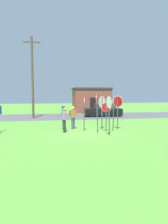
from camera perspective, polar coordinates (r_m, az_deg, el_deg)
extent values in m
plane|color=#518E33|center=(13.45, -0.59, -6.07)|extent=(80.00, 80.00, 0.00)
cube|color=#4C4C51|center=(23.25, -4.21, -1.23)|extent=(60.00, 6.40, 0.01)
cube|color=brown|center=(28.97, 2.00, 3.27)|extent=(5.01, 4.34, 3.22)
cube|color=#383333|center=(28.96, 2.02, 6.66)|extent=(5.21, 4.54, 0.20)
cube|color=black|center=(26.85, 2.90, 1.90)|extent=(1.10, 0.08, 2.10)
cylinder|color=brown|center=(22.23, -14.41, 9.36)|extent=(0.24, 0.24, 8.56)
cube|color=brown|center=(22.79, -14.64, 18.63)|extent=(1.80, 0.12, 0.12)
cube|color=black|center=(23.38, 5.30, 0.09)|extent=(4.39, 2.03, 0.76)
cube|color=#2D333D|center=(23.37, 5.92, 1.76)|extent=(2.32, 1.65, 0.60)
cylinder|color=black|center=(22.29, 2.38, -0.68)|extent=(0.65, 0.25, 0.64)
cylinder|color=black|center=(24.06, 1.76, -0.24)|extent=(0.65, 0.25, 0.64)
cylinder|color=black|center=(22.82, 9.02, -0.60)|extent=(0.65, 0.25, 0.64)
cylinder|color=black|center=(24.56, 7.94, -0.17)|extent=(0.65, 0.25, 0.64)
cylinder|color=#474C4C|center=(13.37, 3.76, -0.61)|extent=(0.19, 0.14, 2.55)
cylinder|color=white|center=(13.31, 3.78, 3.65)|extent=(0.32, 0.64, 0.68)
cylinder|color=red|center=(13.30, 3.82, 3.65)|extent=(0.30, 0.59, 0.63)
cylinder|color=#474C4C|center=(14.85, 5.12, -0.39)|extent=(0.10, 0.10, 2.36)
cylinder|color=white|center=(14.79, 5.15, 2.83)|extent=(0.63, 0.57, 0.83)
cylinder|color=red|center=(14.79, 5.12, 2.83)|extent=(0.58, 0.53, 0.77)
cylinder|color=#474C4C|center=(12.73, 7.12, -1.27)|extent=(0.18, 0.17, 2.41)
cylinder|color=white|center=(12.66, 7.17, 2.74)|extent=(0.53, 0.60, 0.75)
cylinder|color=red|center=(12.66, 7.13, 2.75)|extent=(0.49, 0.56, 0.70)
cylinder|color=#474C4C|center=(13.93, 6.30, -1.53)|extent=(0.09, 0.09, 2.00)
cylinder|color=white|center=(13.87, 6.33, 1.38)|extent=(0.65, 0.26, 0.69)
cylinder|color=red|center=(13.86, 6.33, 1.38)|extent=(0.60, 0.25, 0.64)
cylinder|color=#474C4C|center=(14.99, 9.52, -0.32)|extent=(0.17, 0.17, 2.40)
cylinder|color=white|center=(14.93, 9.57, 3.00)|extent=(0.60, 0.59, 0.80)
cylinder|color=red|center=(14.92, 9.55, 3.00)|extent=(0.56, 0.55, 0.74)
cylinder|color=#474C4C|center=(14.11, 0.07, -0.80)|extent=(0.12, 0.09, 2.30)
cylinder|color=white|center=(14.05, 0.07, 2.78)|extent=(0.12, 0.65, 0.65)
cylinder|color=red|center=(14.05, 0.03, 2.78)|extent=(0.12, 0.60, 0.60)
cylinder|color=#474C4C|center=(14.32, 8.33, -0.98)|extent=(0.09, 0.09, 2.20)
cylinder|color=white|center=(14.26, 8.37, 2.01)|extent=(0.32, 0.79, 0.84)
cylinder|color=red|center=(14.26, 8.41, 2.01)|extent=(0.30, 0.73, 0.78)
cylinder|color=#474C4C|center=(15.43, 5.16, -0.87)|extent=(0.09, 0.09, 1.99)
cylinder|color=white|center=(15.37, 5.18, 1.79)|extent=(0.23, 0.64, 0.67)
cylinder|color=red|center=(15.37, 5.22, 1.79)|extent=(0.22, 0.60, 0.62)
cylinder|color=#4C5670|center=(15.04, -2.85, -3.15)|extent=(0.14, 0.14, 0.88)
cylinder|color=#4C5670|center=(14.87, -3.37, -3.25)|extent=(0.14, 0.14, 0.88)
cube|color=#B27533|center=(14.86, -3.12, -0.42)|extent=(0.41, 0.41, 0.58)
cylinder|color=#B27533|center=(15.05, -2.56, -0.42)|extent=(0.09, 0.09, 0.52)
cylinder|color=#B27533|center=(14.68, -3.69, -0.57)|extent=(0.09, 0.09, 0.52)
sphere|color=beige|center=(14.83, -3.13, 1.18)|extent=(0.21, 0.21, 0.21)
cube|color=#232328|center=(14.97, -3.64, -0.31)|extent=(0.28, 0.28, 0.40)
cylinder|color=#4C5670|center=(14.85, -5.73, -3.28)|extent=(0.14, 0.14, 0.88)
cylinder|color=#4C5670|center=(14.64, -5.93, -3.41)|extent=(0.14, 0.14, 0.88)
cube|color=teal|center=(14.65, -5.85, -0.52)|extent=(0.31, 0.41, 0.58)
cylinder|color=teal|center=(14.88, -5.64, -0.51)|extent=(0.09, 0.09, 0.52)
cylinder|color=teal|center=(14.42, -6.08, -0.70)|extent=(0.09, 0.09, 0.52)
sphere|color=brown|center=(14.61, -5.87, 1.09)|extent=(0.21, 0.21, 0.21)
cylinder|color=#333338|center=(14.61, -5.87, 1.32)|extent=(0.31, 0.31, 0.02)
cylinder|color=#333338|center=(14.61, -5.87, 1.52)|extent=(0.19, 0.19, 0.09)
cylinder|color=#2D2D33|center=(13.85, -5.48, -3.91)|extent=(0.14, 0.14, 0.88)
cylinder|color=#2D2D33|center=(13.64, -5.64, -4.05)|extent=(0.14, 0.14, 0.88)
cube|color=#9E7AB2|center=(13.65, -5.59, -0.95)|extent=(0.30, 0.40, 0.58)
cylinder|color=#9E7AB2|center=(13.88, -5.41, -0.93)|extent=(0.09, 0.09, 0.52)
cylinder|color=#9E7AB2|center=(13.41, -5.77, -1.15)|extent=(0.09, 0.09, 0.52)
sphere|color=#9E7051|center=(13.61, -5.60, 0.78)|extent=(0.21, 0.21, 0.21)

